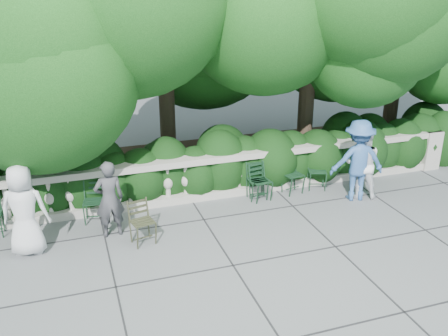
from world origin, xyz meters
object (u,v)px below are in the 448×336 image
object	(u,v)px
chair_d	(264,202)
person_older_blue	(358,160)
chair_e	(317,191)
chair_a	(95,225)
person_businessman	(24,210)
person_casual_man	(362,163)
chair_f	(296,195)
chair_c	(259,201)
person_woman_grey	(109,199)
chair_weathered	(147,247)

from	to	relation	value
chair_d	person_older_blue	xyz separation A→B (m)	(1.99, -0.45, 0.91)
chair_e	chair_a	bearing A→B (deg)	-159.83
person_businessman	person_older_blue	xyz separation A→B (m)	(6.80, 0.15, 0.06)
person_casual_man	chair_f	bearing A→B (deg)	3.79
chair_c	person_casual_man	size ratio (longest dim) A/B	0.53
chair_f	person_older_blue	xyz separation A→B (m)	(1.15, -0.56, 0.91)
chair_f	person_businessman	size ratio (longest dim) A/B	0.50
chair_c	person_casual_man	world-z (taller)	person_casual_man
chair_e	person_woman_grey	bearing A→B (deg)	-153.52
chair_weathered	chair_e	bearing A→B (deg)	3.28
chair_e	person_casual_man	bearing A→B (deg)	-15.39
chair_f	person_businessman	world-z (taller)	person_businessman
chair_a	chair_c	world-z (taller)	same
chair_a	chair_e	size ratio (longest dim) A/B	1.00
chair_f	person_businessman	xyz separation A→B (m)	(-5.64, -0.72, 0.84)
chair_weathered	person_woman_grey	distance (m)	1.14
chair_d	person_older_blue	world-z (taller)	person_older_blue
person_older_blue	person_businessman	bearing A→B (deg)	13.65
person_businessman	chair_f	bearing A→B (deg)	-158.75
chair_a	person_casual_man	xyz separation A→B (m)	(5.78, -0.48, 0.79)
person_casual_man	person_older_blue	bearing A→B (deg)	44.68
chair_d	person_older_blue	bearing A→B (deg)	-21.42
chair_c	chair_weathered	distance (m)	2.94
person_older_blue	chair_e	bearing A→B (deg)	-32.58
chair_f	chair_weathered	bearing A→B (deg)	-173.14
chair_f	person_woman_grey	size ratio (longest dim) A/B	0.56
person_older_blue	chair_weathered	bearing A→B (deg)	19.85
chair_a	person_woman_grey	bearing A→B (deg)	-50.36
chair_f	chair_e	bearing A→B (deg)	-7.71
chair_weathered	person_woman_grey	bearing A→B (deg)	117.06
chair_weathered	person_businessman	world-z (taller)	person_businessman
chair_d	person_woman_grey	world-z (taller)	person_woman_grey
chair_d	person_older_blue	distance (m)	2.24
person_businessman	person_casual_man	world-z (taller)	person_businessman
chair_c	chair_d	bearing A→B (deg)	-47.78
chair_a	person_casual_man	size ratio (longest dim) A/B	0.53
person_woman_grey	chair_a	bearing A→B (deg)	-66.14
chair_d	person_casual_man	size ratio (longest dim) A/B	0.53
person_businessman	chair_weathered	bearing A→B (deg)	-179.16
person_businessman	person_woman_grey	world-z (taller)	person_businessman
person_older_blue	chair_c	bearing A→B (deg)	-2.02
chair_f	person_woman_grey	world-z (taller)	person_woman_grey
chair_c	chair_weathered	bearing A→B (deg)	-155.82
chair_c	person_older_blue	size ratio (longest dim) A/B	0.46
chair_e	chair_d	bearing A→B (deg)	-154.20
chair_e	chair_c	bearing A→B (deg)	-157.76
chair_c	chair_e	xyz separation A→B (m)	(1.47, 0.07, 0.00)
chair_c	person_casual_man	distance (m)	2.42
chair_e	person_woman_grey	size ratio (longest dim) A/B	0.56
person_woman_grey	chair_e	bearing A→B (deg)	-178.33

